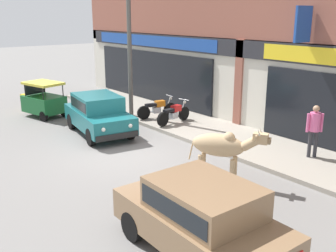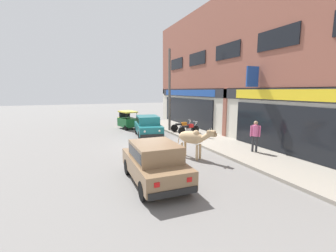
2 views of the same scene
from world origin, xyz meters
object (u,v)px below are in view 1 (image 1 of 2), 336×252
motorcycle_0 (157,108)px  utility_pole (129,41)px  cow (222,146)px  car_1 (201,215)px  auto_rickshaw (43,102)px  motorcycle_1 (174,114)px  car_0 (98,112)px  pedestrian (315,126)px

motorcycle_0 → utility_pole: (-0.95, -0.66, 2.74)m
cow → car_1: 3.40m
auto_rickshaw → motorcycle_0: size_ratio=1.18×
motorcycle_0 → motorcycle_1: (1.12, -0.02, 0.00)m
cow → motorcycle_1: bearing=153.7°
cow → motorcycle_0: cow is taller
cow → car_0: cow is taller
car_1 → motorcycle_0: bearing=147.6°
auto_rickshaw → motorcycle_1: 5.85m
pedestrian → car_1: bearing=-76.5°
pedestrian → utility_pole: 8.07m
auto_rickshaw → pedestrian: bearing=22.4°
car_1 → utility_pole: size_ratio=0.58×
cow → utility_pole: utility_pole is taller
car_0 → pedestrian: pedestrian is taller
auto_rickshaw → pedestrian: pedestrian is taller
cow → utility_pole: bearing=165.6°
car_0 → motorcycle_0: 2.83m
car_1 → pedestrian: bearing=103.5°
motorcycle_0 → motorcycle_1: 1.12m
motorcycle_1 → utility_pole: 3.49m
cow → pedestrian: bearing=78.8°
pedestrian → utility_pole: utility_pole is taller
car_0 → motorcycle_1: (0.99, 2.79, -0.29)m
auto_rickshaw → motorcycle_0: (3.63, 3.45, -0.14)m
utility_pole → pedestrian: bearing=10.9°
auto_rickshaw → motorcycle_0: 5.00m
car_1 → auto_rickshaw: auto_rickshaw is taller
cow → motorcycle_0: 6.54m
car_0 → car_1: bearing=-16.3°
cow → car_1: bearing=-52.3°
car_0 → auto_rickshaw: (-3.76, -0.63, -0.15)m
cow → motorcycle_1: size_ratio=1.08×
cow → motorcycle_0: bearing=157.9°
car_1 → utility_pole: bearing=153.7°
cow → pedestrian: size_ratio=1.22×
car_0 → motorcycle_0: (-0.13, 2.81, -0.29)m
motorcycle_0 → cow: bearing=-22.1°
car_0 → motorcycle_1: bearing=70.5°
motorcycle_1 → car_0: bearing=-109.5°
car_1 → motorcycle_0: car_1 is taller
utility_pole → car_0: bearing=-63.3°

